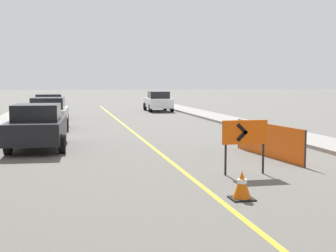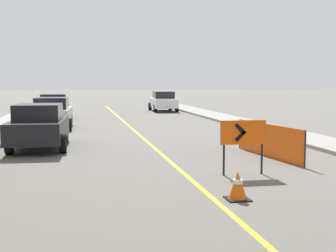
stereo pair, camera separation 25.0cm
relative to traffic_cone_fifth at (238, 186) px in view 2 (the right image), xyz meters
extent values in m
cube|color=gold|center=(-0.47, 8.61, -0.28)|extent=(0.12, 57.37, 0.01)
cube|color=gray|center=(5.98, 8.61, -0.22)|extent=(2.03, 57.37, 0.13)
cube|color=black|center=(0.00, 0.00, -0.27)|extent=(0.47, 0.47, 0.03)
cone|color=orange|center=(0.00, 0.00, 0.02)|extent=(0.38, 0.38, 0.55)
cylinder|color=white|center=(0.00, 0.00, 0.09)|extent=(0.20, 0.20, 0.09)
cube|color=#EF560C|center=(0.98, 2.41, 0.80)|extent=(1.20, 0.07, 0.62)
cube|color=black|center=(0.89, 2.37, 0.89)|extent=(0.30, 0.02, 0.30)
cube|color=black|center=(0.89, 2.37, 0.72)|extent=(0.30, 0.02, 0.30)
cylinder|color=black|center=(0.48, 2.41, 0.10)|extent=(0.06, 0.06, 0.78)
cylinder|color=black|center=(1.49, 2.41, 0.10)|extent=(0.06, 0.06, 0.78)
cube|color=#EF560C|center=(2.76, 4.97, 0.24)|extent=(0.50, 3.98, 1.04)
cylinder|color=#262626|center=(2.99, 2.98, 0.24)|extent=(0.05, 0.05, 1.04)
cylinder|color=#262626|center=(2.52, 6.96, 0.24)|extent=(0.05, 0.05, 1.04)
cube|color=black|center=(-4.51, 8.34, 0.39)|extent=(2.01, 4.38, 0.72)
cube|color=black|center=(-4.51, 8.13, 1.03)|extent=(1.62, 2.01, 0.55)
cylinder|color=black|center=(-5.37, 9.68, 0.03)|extent=(0.25, 0.65, 0.64)
cylinder|color=black|center=(-3.66, 9.68, 0.03)|extent=(0.25, 0.65, 0.64)
cylinder|color=black|center=(-5.37, 7.01, 0.03)|extent=(0.25, 0.65, 0.64)
cylinder|color=black|center=(-3.66, 7.01, 0.03)|extent=(0.25, 0.65, 0.64)
cube|color=#B7B7BC|center=(-4.43, 15.29, 0.39)|extent=(1.98, 4.37, 0.72)
cube|color=black|center=(-4.43, 15.07, 1.03)|extent=(1.61, 2.00, 0.55)
cylinder|color=black|center=(-5.28, 16.62, 0.03)|extent=(0.25, 0.65, 0.64)
cylinder|color=black|center=(-3.57, 16.62, 0.03)|extent=(0.25, 0.65, 0.64)
cylinder|color=black|center=(-5.28, 13.95, 0.03)|extent=(0.25, 0.65, 0.64)
cylinder|color=black|center=(-3.57, 13.95, 0.03)|extent=(0.25, 0.65, 0.64)
cube|color=maroon|center=(-4.70, 21.71, 0.39)|extent=(2.05, 4.40, 0.72)
cube|color=black|center=(-4.70, 21.50, 1.03)|extent=(1.64, 2.02, 0.55)
cylinder|color=black|center=(-5.55, 23.04, 0.03)|extent=(0.26, 0.65, 0.64)
cylinder|color=black|center=(-3.84, 23.04, 0.03)|extent=(0.26, 0.65, 0.64)
cylinder|color=black|center=(-5.55, 20.38, 0.03)|extent=(0.26, 0.65, 0.64)
cylinder|color=black|center=(-3.84, 20.38, 0.03)|extent=(0.26, 0.65, 0.64)
cube|color=silver|center=(3.60, 28.25, 0.39)|extent=(1.95, 4.36, 0.72)
cube|color=black|center=(3.60, 28.04, 1.03)|extent=(1.60, 1.99, 0.55)
cylinder|color=black|center=(2.74, 29.59, 0.03)|extent=(0.24, 0.65, 0.64)
cylinder|color=black|center=(4.45, 29.59, 0.03)|extent=(0.24, 0.65, 0.64)
cylinder|color=black|center=(2.74, 26.92, 0.03)|extent=(0.24, 0.65, 0.64)
cylinder|color=black|center=(4.45, 26.92, 0.03)|extent=(0.24, 0.65, 0.64)
camera|label=1|loc=(-3.37, -8.77, 2.09)|focal=50.00mm
camera|label=2|loc=(-3.13, -8.82, 2.09)|focal=50.00mm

